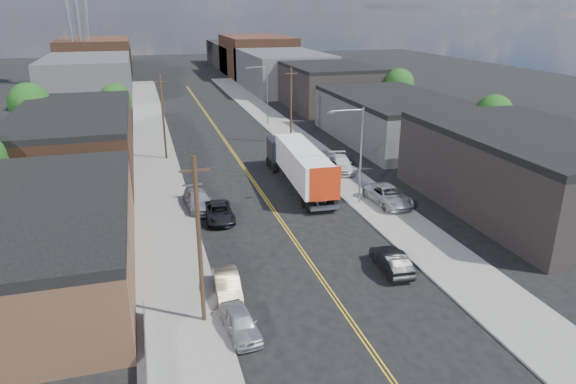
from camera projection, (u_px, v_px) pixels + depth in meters
ground at (216, 128)px, 77.06m from camera, size 260.00×260.00×0.00m
centerline at (234, 154)px, 63.50m from camera, size 0.32×120.00×0.01m
sidewalk_left at (156, 159)px, 61.01m from camera, size 5.00×140.00×0.15m
sidewalk_right at (307, 148)px, 65.95m from camera, size 5.00×140.00×0.15m
warehouse_tan at (36, 241)px, 33.48m from camera, size 12.00×22.00×5.60m
warehouse_brown at (75, 140)px, 56.80m from camera, size 12.00×26.00×6.60m
industrial_right_a at (529, 170)px, 45.43m from camera, size 14.00×22.00×7.10m
industrial_right_b at (393, 118)px, 69.09m from camera, size 14.00×24.00×6.10m
industrial_right_c at (327, 86)px, 92.33m from camera, size 14.00×22.00×7.60m
skyline_left_a at (89, 77)px, 102.12m from camera, size 16.00×30.00×8.00m
skyline_right_a at (282, 70)px, 112.52m from camera, size 16.00×30.00×8.00m
skyline_left_b at (96, 60)px, 124.37m from camera, size 16.00×26.00×10.00m
skyline_right_b at (257, 56)px, 134.77m from camera, size 16.00×26.00×10.00m
skyline_left_c at (101, 59)px, 142.95m from camera, size 16.00×40.00×7.00m
skyline_right_c at (242, 55)px, 153.35m from camera, size 16.00×40.00×7.00m
streetlight_near at (357, 148)px, 45.60m from camera, size 3.39×0.25×9.00m
streetlight_far at (265, 90)px, 77.22m from camera, size 3.39×0.25×9.00m
utility_pole_left_near at (199, 241)px, 28.00m from camera, size 1.60×0.26×10.00m
utility_pole_left_far at (163, 117)px, 59.62m from camera, size 1.60×0.26×10.00m
utility_pole_right at (291, 105)px, 66.60m from camera, size 1.60×0.26×10.00m
tree_left_mid at (30, 106)px, 64.45m from camera, size 5.10×5.04×8.37m
tree_left_far at (116, 100)px, 73.69m from camera, size 4.35×4.20×6.97m
tree_right_near at (494, 116)px, 61.53m from camera, size 4.60×4.48×7.44m
tree_right_far at (399, 85)px, 83.11m from camera, size 4.85×4.76×7.91m
semi_truck at (298, 162)px, 51.62m from camera, size 3.51×16.53×4.30m
car_left_a at (240, 323)px, 28.43m from camera, size 2.08×4.26×1.40m
car_left_b at (227, 285)px, 32.23m from camera, size 1.72×4.40×1.43m
car_left_c at (219, 212)px, 43.70m from camera, size 2.46×5.07×1.39m
car_left_d at (198, 200)px, 46.16m from camera, size 2.62×5.56×1.57m
car_right_oncoming at (391, 261)px, 35.27m from camera, size 1.88×4.62×1.49m
car_right_lot_a at (388, 195)px, 46.83m from camera, size 3.05×6.06×1.64m
car_right_lot_b at (341, 164)px, 56.30m from camera, size 3.25×5.86×1.61m
car_right_lot_c at (330, 167)px, 55.48m from camera, size 3.30×4.57×1.45m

